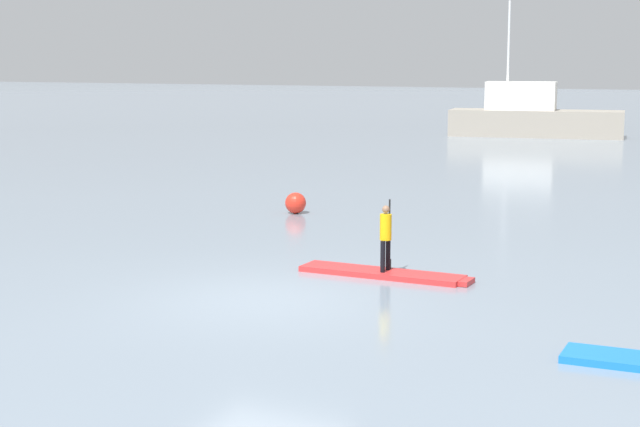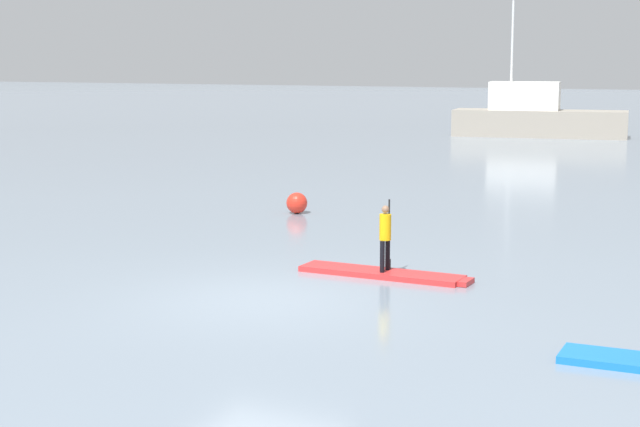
% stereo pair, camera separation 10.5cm
% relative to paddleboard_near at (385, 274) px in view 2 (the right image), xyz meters
% --- Properties ---
extents(ground_plane, '(240.00, 240.00, 0.00)m').
position_rel_paddleboard_near_xyz_m(ground_plane, '(-1.15, -2.47, -0.05)').
color(ground_plane, gray).
extents(paddleboard_near, '(3.24, 0.69, 0.10)m').
position_rel_paddleboard_near_xyz_m(paddleboard_near, '(0.00, 0.00, 0.00)').
color(paddleboard_near, red).
rests_on(paddleboard_near, ground).
extents(paddler_child_solo, '(0.21, 0.41, 1.30)m').
position_rel_paddleboard_near_xyz_m(paddler_child_solo, '(0.00, 0.01, 0.73)').
color(paddler_child_solo, black).
rests_on(paddler_child_solo, paddleboard_near).
extents(fishing_boat_green_midground, '(8.89, 3.62, 6.84)m').
position_rel_paddleboard_near_xyz_m(fishing_boat_green_midground, '(-5.78, 34.04, 0.95)').
color(fishing_boat_green_midground, '#9E9384').
rests_on(fishing_boat_green_midground, ground).
extents(mooring_buoy_near, '(0.54, 0.54, 0.54)m').
position_rel_paddleboard_near_xyz_m(mooring_buoy_near, '(-4.89, 5.94, 0.22)').
color(mooring_buoy_near, red).
rests_on(mooring_buoy_near, ground).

